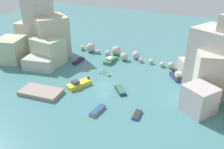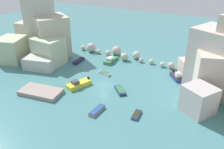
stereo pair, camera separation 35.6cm
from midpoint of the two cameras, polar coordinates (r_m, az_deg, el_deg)
name	(u,v)px [view 2 (the right image)]	position (r m, az deg, el deg)	size (l,w,h in m)	color
cove_water	(103,86)	(53.54, -1.88, -2.70)	(160.00, 160.00, 0.00)	teal
cliff_headland_left	(39,39)	(71.89, -16.95, 8.25)	(22.04, 22.87, 16.30)	beige
cliff_headland_right	(224,72)	(52.84, 25.55, 0.57)	(22.61, 23.45, 16.59)	beige
rock_breakwater	(117,53)	(68.73, 1.34, 5.24)	(29.48, 5.13, 2.75)	beige
stone_dock	(41,92)	(52.54, -16.61, -4.01)	(8.81, 4.59, 0.85)	#A28E84
channel_buoy	(110,63)	(64.18, -0.25, 2.85)	(0.62, 0.62, 0.62)	#E04C28
moored_boat_0	(79,61)	(65.94, -7.89, 3.29)	(1.43, 4.33, 0.70)	navy
moored_boat_1	(120,90)	(51.16, 2.18, -3.82)	(3.82, 3.89, 0.63)	navy
moored_boat_2	(97,111)	(44.92, -3.41, -8.67)	(1.45, 3.99, 0.59)	gray
moored_boat_3	(111,60)	(65.44, -0.15, 3.55)	(2.26, 5.41, 1.49)	#418550
moored_boat_4	(105,73)	(58.55, -1.56, 0.36)	(3.34, 1.89, 0.62)	white
moored_boat_5	(79,84)	(53.47, -7.89, -2.29)	(4.04, 5.99, 1.70)	yellow
moored_boat_6	(177,76)	(58.21, 15.48, -0.45)	(3.90, 4.33, 2.01)	navy
moored_boat_7	(136,115)	(44.12, 6.15, -9.68)	(1.48, 3.15, 0.43)	#3C4DB9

